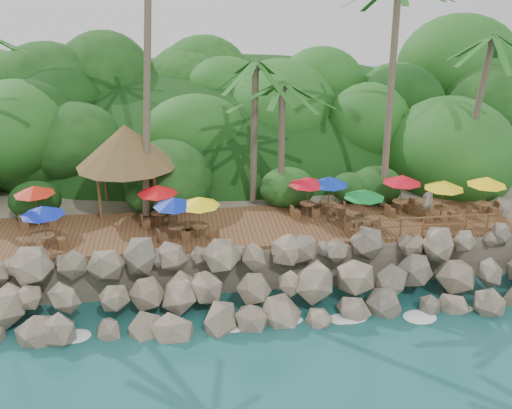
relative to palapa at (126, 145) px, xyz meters
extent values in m
plane|color=#19514F|center=(6.39, -9.10, -5.79)|extent=(140.00, 140.00, 0.00)
cube|color=gray|center=(6.39, 6.90, -4.74)|extent=(32.00, 25.20, 2.10)
ellipsoid|color=#143811|center=(6.39, 14.40, -5.79)|extent=(44.80, 28.00, 15.40)
cube|color=brown|center=(6.39, -3.10, -3.59)|extent=(26.00, 5.00, 0.20)
ellipsoid|color=white|center=(-2.61, -8.80, -5.76)|extent=(1.20, 0.80, 0.06)
ellipsoid|color=white|center=(0.39, -8.80, -5.76)|extent=(1.20, 0.80, 0.06)
ellipsoid|color=white|center=(3.39, -8.80, -5.76)|extent=(1.20, 0.80, 0.06)
ellipsoid|color=white|center=(6.39, -8.80, -5.76)|extent=(1.20, 0.80, 0.06)
ellipsoid|color=white|center=(9.39, -8.80, -5.76)|extent=(1.20, 0.80, 0.06)
ellipsoid|color=white|center=(12.39, -8.80, -5.76)|extent=(1.20, 0.80, 0.06)
ellipsoid|color=white|center=(15.39, -8.80, -5.76)|extent=(1.20, 0.80, 0.06)
cylinder|color=brown|center=(1.33, -0.01, 3.56)|extent=(1.36, 3.63, 13.80)
cylinder|color=brown|center=(6.71, 0.15, 0.32)|extent=(0.54, 0.85, 7.63)
ellipsoid|color=#23601E|center=(6.71, 0.15, 4.13)|extent=(6.00, 6.00, 2.40)
cylinder|color=brown|center=(8.09, -0.46, -0.17)|extent=(0.55, 0.78, 6.66)
ellipsoid|color=#23601E|center=(8.09, -0.46, 3.16)|extent=(6.00, 6.00, 2.40)
cylinder|color=brown|center=(13.71, -0.77, 2.28)|extent=(0.85, 1.89, 11.49)
cylinder|color=brown|center=(18.94, -0.02, 0.90)|extent=(0.93, 1.17, 8.77)
ellipsoid|color=#23601E|center=(18.94, -0.02, 5.28)|extent=(6.00, 6.00, 2.40)
cylinder|color=brown|center=(-1.40, -1.40, -2.29)|extent=(0.16, 0.16, 2.40)
cylinder|color=brown|center=(1.40, -1.40, -2.29)|extent=(0.16, 0.16, 2.40)
cylinder|color=brown|center=(-1.40, 1.40, -2.29)|extent=(0.16, 0.16, 2.40)
cylinder|color=brown|center=(1.40, 1.40, -2.29)|extent=(0.16, 0.16, 2.40)
cone|color=brown|center=(0.00, 0.00, 0.01)|extent=(5.30, 5.30, 2.20)
cylinder|color=brown|center=(18.19, -3.55, -3.14)|extent=(0.08, 0.08, 0.70)
cylinder|color=brown|center=(18.19, -3.55, -2.78)|extent=(0.80, 0.80, 0.05)
cylinder|color=brown|center=(18.19, -3.55, -2.44)|extent=(0.05, 0.05, 2.10)
cone|color=yellow|center=(18.19, -3.55, -1.54)|extent=(2.00, 2.00, 0.43)
cube|color=brown|center=(17.53, -3.69, -3.27)|extent=(0.47, 0.47, 0.44)
cube|color=brown|center=(18.84, -3.41, -3.27)|extent=(0.47, 0.47, 0.44)
cylinder|color=brown|center=(-4.40, -1.92, -3.14)|extent=(0.08, 0.08, 0.70)
cylinder|color=brown|center=(-4.40, -1.92, -2.78)|extent=(0.80, 0.80, 0.05)
cylinder|color=brown|center=(-4.40, -1.92, -2.44)|extent=(0.05, 0.05, 2.10)
cone|color=red|center=(-4.40, -1.92, -1.54)|extent=(2.00, 2.00, 0.43)
cube|color=brown|center=(-5.06, -2.05, -3.27)|extent=(0.47, 0.47, 0.44)
cube|color=brown|center=(-3.75, -1.80, -3.27)|extent=(0.47, 0.47, 0.44)
cylinder|color=brown|center=(-3.47, -4.70, -3.14)|extent=(0.08, 0.08, 0.70)
cylinder|color=brown|center=(-3.47, -4.70, -2.78)|extent=(0.80, 0.80, 0.05)
cylinder|color=brown|center=(-3.47, -4.70, -2.44)|extent=(0.05, 0.05, 2.10)
cone|color=#0C21A8|center=(-3.47, -4.70, -1.54)|extent=(2.00, 2.00, 0.43)
cube|color=brown|center=(-4.09, -4.95, -3.27)|extent=(0.52, 0.52, 0.44)
cube|color=brown|center=(-2.86, -4.45, -3.27)|extent=(0.52, 0.52, 0.44)
cylinder|color=brown|center=(15.81, -3.76, -3.14)|extent=(0.08, 0.08, 0.70)
cylinder|color=brown|center=(15.81, -3.76, -2.78)|extent=(0.80, 0.80, 0.05)
cylinder|color=brown|center=(15.81, -3.76, -2.44)|extent=(0.05, 0.05, 2.10)
cone|color=yellow|center=(15.81, -3.76, -1.54)|extent=(2.00, 2.00, 0.43)
cube|color=brown|center=(15.14, -3.80, -3.27)|extent=(0.42, 0.42, 0.44)
cube|color=brown|center=(16.47, -3.73, -3.27)|extent=(0.42, 0.42, 0.44)
cylinder|color=brown|center=(11.48, -4.44, -3.14)|extent=(0.08, 0.08, 0.70)
cylinder|color=brown|center=(11.48, -4.44, -2.78)|extent=(0.80, 0.80, 0.05)
cylinder|color=brown|center=(11.48, -4.44, -2.44)|extent=(0.05, 0.05, 2.10)
cone|color=#0D752A|center=(11.48, -4.44, -1.54)|extent=(2.00, 2.00, 0.43)
cube|color=brown|center=(10.83, -4.30, -3.27)|extent=(0.47, 0.47, 0.44)
cube|color=brown|center=(12.13, -4.57, -3.27)|extent=(0.47, 0.47, 0.44)
cylinder|color=brown|center=(9.16, -2.35, -3.14)|extent=(0.08, 0.08, 0.70)
cylinder|color=brown|center=(9.16, -2.35, -2.78)|extent=(0.80, 0.80, 0.05)
cylinder|color=brown|center=(9.16, -2.35, -2.44)|extent=(0.05, 0.05, 2.10)
cone|color=red|center=(9.16, -2.35, -1.54)|extent=(2.00, 2.00, 0.43)
cube|color=brown|center=(8.52, -2.53, -3.27)|extent=(0.50, 0.50, 0.44)
cube|color=brown|center=(9.80, -2.16, -3.27)|extent=(0.50, 0.50, 0.44)
cylinder|color=brown|center=(14.03, -2.68, -3.14)|extent=(0.08, 0.08, 0.70)
cylinder|color=brown|center=(14.03, -2.68, -2.78)|extent=(0.80, 0.80, 0.05)
cylinder|color=brown|center=(14.03, -2.68, -2.44)|extent=(0.05, 0.05, 2.10)
cone|color=red|center=(14.03, -2.68, -1.54)|extent=(2.00, 2.00, 0.43)
cube|color=brown|center=(13.42, -2.95, -3.27)|extent=(0.53, 0.53, 0.44)
cube|color=brown|center=(14.63, -2.40, -3.27)|extent=(0.53, 0.53, 0.44)
cylinder|color=brown|center=(10.25, -2.44, -3.14)|extent=(0.08, 0.08, 0.70)
cylinder|color=brown|center=(10.25, -2.44, -2.78)|extent=(0.80, 0.80, 0.05)
cylinder|color=brown|center=(10.25, -2.44, -2.44)|extent=(0.05, 0.05, 2.10)
cone|color=#0D30B2|center=(10.25, -2.44, -1.54)|extent=(2.00, 2.00, 0.43)
cube|color=brown|center=(9.58, -2.43, -3.27)|extent=(0.41, 0.41, 0.44)
cube|color=brown|center=(10.92, -2.45, -3.27)|extent=(0.41, 0.41, 0.44)
cylinder|color=brown|center=(2.40, -4.41, -3.14)|extent=(0.08, 0.08, 0.70)
cylinder|color=brown|center=(2.40, -4.41, -2.78)|extent=(0.80, 0.80, 0.05)
cylinder|color=brown|center=(2.40, -4.41, -2.44)|extent=(0.05, 0.05, 2.10)
cone|color=#0C239E|center=(2.40, -4.41, -1.54)|extent=(2.00, 2.00, 0.43)
cube|color=brown|center=(1.77, -4.63, -3.27)|extent=(0.51, 0.51, 0.44)
cube|color=brown|center=(3.03, -4.20, -3.27)|extent=(0.51, 0.51, 0.44)
cylinder|color=brown|center=(1.58, -2.62, -3.14)|extent=(0.08, 0.08, 0.70)
cylinder|color=brown|center=(1.58, -2.62, -2.78)|extent=(0.80, 0.80, 0.05)
cylinder|color=brown|center=(1.58, -2.62, -2.44)|extent=(0.05, 0.05, 2.10)
cone|color=red|center=(1.58, -2.62, -1.54)|extent=(2.00, 2.00, 0.43)
cube|color=brown|center=(0.92, -2.75, -3.27)|extent=(0.47, 0.47, 0.44)
cube|color=brown|center=(2.23, -2.50, -3.27)|extent=(0.47, 0.47, 0.44)
cylinder|color=brown|center=(3.53, -4.46, -3.14)|extent=(0.08, 0.08, 0.70)
cylinder|color=brown|center=(3.53, -4.46, -2.78)|extent=(0.80, 0.80, 0.05)
cylinder|color=brown|center=(3.53, -4.46, -2.44)|extent=(0.05, 0.05, 2.10)
cone|color=yellow|center=(3.53, -4.46, -1.54)|extent=(2.00, 2.00, 0.43)
cube|color=brown|center=(2.88, -4.35, -3.27)|extent=(0.46, 0.46, 0.44)
cube|color=brown|center=(4.19, -4.57, -3.27)|extent=(0.46, 0.46, 0.44)
cylinder|color=brown|center=(10.87, -5.45, -2.99)|extent=(0.10, 0.10, 1.00)
cylinder|color=brown|center=(11.97, -5.45, -2.99)|extent=(0.10, 0.10, 1.00)
cylinder|color=brown|center=(13.07, -5.45, -2.99)|extent=(0.10, 0.10, 1.00)
cylinder|color=brown|center=(14.17, -5.45, -2.99)|extent=(0.10, 0.10, 1.00)
cylinder|color=brown|center=(15.27, -5.45, -2.99)|extent=(0.10, 0.10, 1.00)
cylinder|color=brown|center=(16.37, -5.45, -2.99)|extent=(0.10, 0.10, 1.00)
cylinder|color=brown|center=(17.47, -5.45, -2.99)|extent=(0.10, 0.10, 1.00)
cube|color=brown|center=(14.17, -5.45, -2.54)|extent=(7.20, 0.06, 0.06)
cube|color=brown|center=(14.17, -5.45, -2.94)|extent=(7.20, 0.06, 0.06)
imported|color=white|center=(15.38, -3.01, -2.69)|extent=(0.63, 0.45, 1.60)
camera|label=1|loc=(2.85, -30.37, 8.61)|focal=41.86mm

